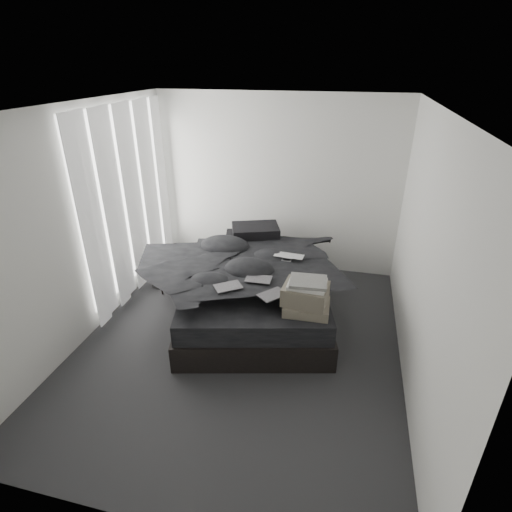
% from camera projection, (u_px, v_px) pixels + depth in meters
% --- Properties ---
extents(floor, '(3.60, 4.20, 0.01)m').
position_uv_depth(floor, '(240.00, 343.00, 4.67)').
color(floor, '#2A2A2D').
rests_on(floor, ground).
extents(ceiling, '(3.60, 4.20, 0.01)m').
position_uv_depth(ceiling, '(235.00, 107.00, 3.51)').
color(ceiling, white).
rests_on(ceiling, ground).
extents(wall_back, '(3.60, 0.01, 2.60)m').
position_uv_depth(wall_back, '(277.00, 185.00, 5.92)').
color(wall_back, silver).
rests_on(wall_back, ground).
extents(wall_front, '(3.60, 0.01, 2.60)m').
position_uv_depth(wall_front, '(136.00, 389.00, 2.26)').
color(wall_front, silver).
rests_on(wall_front, ground).
extents(wall_left, '(0.01, 4.20, 2.60)m').
position_uv_depth(wall_left, '(83.00, 226.00, 4.47)').
color(wall_left, silver).
rests_on(wall_left, ground).
extents(wall_right, '(0.01, 4.20, 2.60)m').
position_uv_depth(wall_right, '(424.00, 260.00, 3.71)').
color(wall_right, silver).
rests_on(wall_right, ground).
extents(window_left, '(0.02, 2.00, 2.30)m').
position_uv_depth(window_left, '(126.00, 198.00, 5.23)').
color(window_left, white).
rests_on(window_left, wall_left).
extents(curtain_left, '(0.06, 2.12, 2.48)m').
position_uv_depth(curtain_left, '(130.00, 203.00, 5.25)').
color(curtain_left, white).
rests_on(curtain_left, wall_left).
extents(bed, '(2.24, 2.65, 0.31)m').
position_uv_depth(bed, '(254.00, 301.00, 5.17)').
color(bed, black).
rests_on(bed, floor).
extents(mattress, '(2.16, 2.57, 0.25)m').
position_uv_depth(mattress, '(254.00, 283.00, 5.05)').
color(mattress, black).
rests_on(mattress, bed).
extents(duvet, '(2.12, 2.31, 0.27)m').
position_uv_depth(duvet, '(254.00, 267.00, 4.89)').
color(duvet, black).
rests_on(duvet, mattress).
extents(pillow_lower, '(0.78, 0.62, 0.16)m').
position_uv_depth(pillow_lower, '(250.00, 240.00, 5.76)').
color(pillow_lower, black).
rests_on(pillow_lower, mattress).
extents(pillow_upper, '(0.76, 0.64, 0.15)m').
position_uv_depth(pillow_upper, '(255.00, 231.00, 5.68)').
color(pillow_upper, black).
rests_on(pillow_upper, pillow_lower).
extents(laptop, '(0.39, 0.26, 0.03)m').
position_uv_depth(laptop, '(288.00, 252.00, 4.92)').
color(laptop, silver).
rests_on(laptop, duvet).
extents(comic_a, '(0.35, 0.32, 0.01)m').
position_uv_depth(comic_a, '(228.00, 280.00, 4.32)').
color(comic_a, black).
rests_on(comic_a, duvet).
extents(comic_b, '(0.30, 0.20, 0.01)m').
position_uv_depth(comic_b, '(259.00, 272.00, 4.47)').
color(comic_b, black).
rests_on(comic_b, duvet).
extents(comic_c, '(0.33, 0.34, 0.01)m').
position_uv_depth(comic_c, '(273.00, 287.00, 4.17)').
color(comic_c, black).
rests_on(comic_c, duvet).
extents(side_stand, '(0.35, 0.35, 0.60)m').
position_uv_depth(side_stand, '(173.00, 273.00, 5.57)').
color(side_stand, black).
rests_on(side_stand, floor).
extents(papers, '(0.25, 0.19, 0.01)m').
position_uv_depth(papers, '(171.00, 253.00, 5.43)').
color(papers, white).
rests_on(papers, side_stand).
extents(floor_books, '(0.17, 0.21, 0.13)m').
position_uv_depth(floor_books, '(160.00, 282.00, 5.81)').
color(floor_books, black).
rests_on(floor_books, floor).
extents(box_lower, '(0.53, 0.42, 0.38)m').
position_uv_depth(box_lower, '(304.00, 338.00, 4.45)').
color(box_lower, black).
rests_on(box_lower, floor).
extents(box_mid, '(0.49, 0.39, 0.29)m').
position_uv_depth(box_mid, '(306.00, 314.00, 4.29)').
color(box_mid, '#645D4F').
rests_on(box_mid, box_lower).
extents(box_upper, '(0.49, 0.41, 0.20)m').
position_uv_depth(box_upper, '(305.00, 294.00, 4.19)').
color(box_upper, '#645D4F').
rests_on(box_upper, box_mid).
extents(art_book_white, '(0.40, 0.33, 0.04)m').
position_uv_depth(art_book_white, '(307.00, 284.00, 4.14)').
color(art_book_white, silver).
rests_on(art_book_white, box_upper).
extents(art_book_snake, '(0.40, 0.32, 0.04)m').
position_uv_depth(art_book_snake, '(308.00, 282.00, 4.11)').
color(art_book_snake, silver).
rests_on(art_book_snake, art_book_white).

